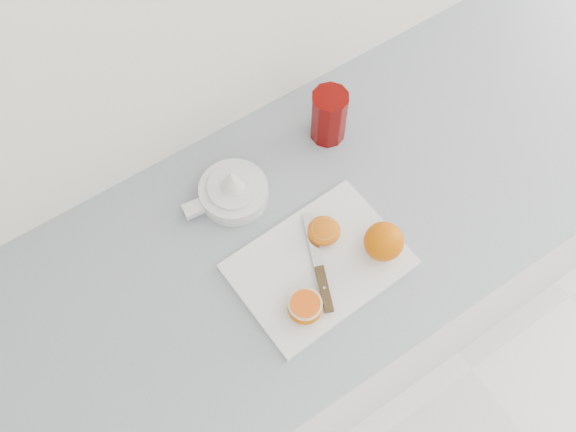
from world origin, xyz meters
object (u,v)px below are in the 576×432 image
(half_orange, at_px, (305,307))
(red_tumbler, at_px, (329,117))
(cutting_board, at_px, (319,265))
(counter, at_px, (312,294))
(citrus_juicer, at_px, (233,190))

(half_orange, height_order, red_tumbler, red_tumbler)
(cutting_board, distance_m, half_orange, 0.11)
(counter, distance_m, cutting_board, 0.46)
(cutting_board, height_order, citrus_juicer, citrus_juicer)
(half_orange, bearing_deg, red_tumbler, 48.70)
(counter, bearing_deg, citrus_juicer, 131.90)
(red_tumbler, bearing_deg, counter, -130.19)
(citrus_juicer, bearing_deg, red_tumbler, 4.89)
(red_tumbler, bearing_deg, cutting_board, -128.43)
(counter, xyz_separation_m, half_orange, (-0.14, -0.16, 0.48))
(half_orange, bearing_deg, counter, 47.61)
(half_orange, height_order, citrus_juicer, citrus_juicer)
(half_orange, xyz_separation_m, red_tumbler, (0.28, 0.31, 0.03))
(cutting_board, xyz_separation_m, half_orange, (-0.08, -0.07, 0.03))
(cutting_board, xyz_separation_m, citrus_juicer, (-0.06, 0.23, 0.02))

